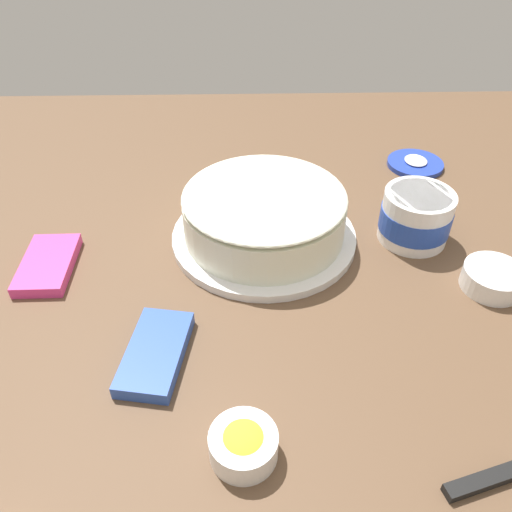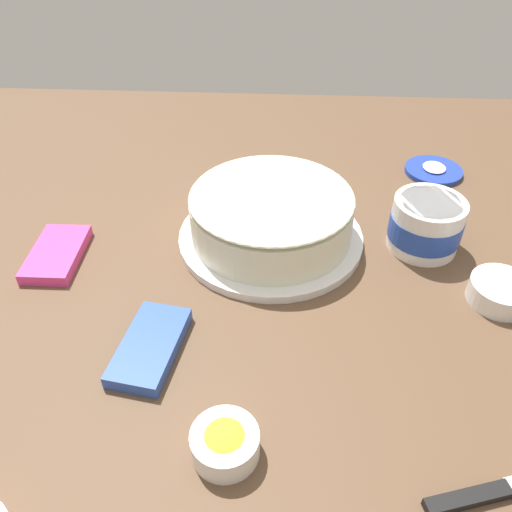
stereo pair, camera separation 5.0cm
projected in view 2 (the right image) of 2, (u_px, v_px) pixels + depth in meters
The scene contains 9 objects.
ground_plane at pixel (247, 293), 0.79m from camera, with size 1.54×1.54×0.00m, color brown.
frosted_cake at pixel (271, 217), 0.86m from camera, with size 0.31×0.31×0.11m.
frosting_tub at pixel (426, 224), 0.85m from camera, with size 0.12×0.12×0.09m.
frosting_tub_lid at pixel (434, 170), 1.06m from camera, with size 0.12×0.12×0.02m.
spreading_knife at pixel (509, 488), 0.55m from camera, with size 0.08×0.23×0.01m.
sprinkle_bowl_orange at pixel (501, 291), 0.77m from camera, with size 0.09×0.09×0.03m.
sprinkle_bowl_yellow at pixel (225, 442), 0.58m from camera, with size 0.08×0.08×0.04m.
candy_box_lower at pixel (150, 347), 0.70m from camera, with size 0.14×0.07×0.02m, color #2D51B2.
candy_box_upper at pixel (57, 254), 0.85m from camera, with size 0.14×0.08×0.02m, color #E53D8E.
Camera 2 is at (0.57, 0.05, 0.55)m, focal length 36.38 mm.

